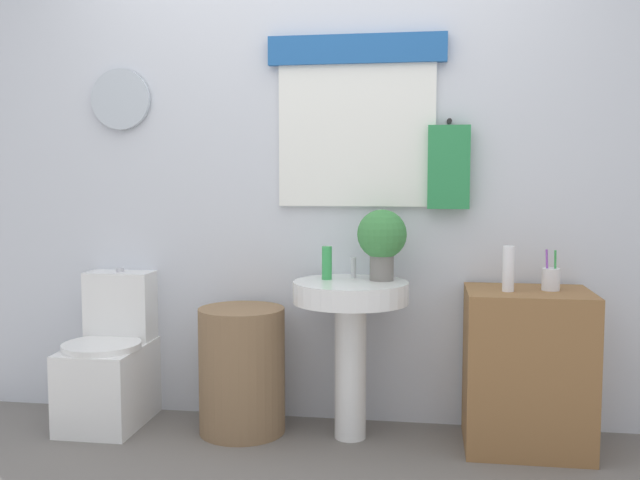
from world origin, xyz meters
name	(u,v)px	position (x,y,z in m)	size (l,w,h in m)	color
back_wall	(315,164)	(0.00, 1.15, 1.31)	(4.40, 0.18, 2.60)	silver
toilet	(111,365)	(-1.00, 0.88, 0.29)	(0.38, 0.51, 0.77)	white
laundry_hamper	(242,370)	(-0.31, 0.85, 0.30)	(0.42, 0.42, 0.61)	#846647
pedestal_sink	(351,318)	(0.22, 0.85, 0.58)	(0.54, 0.54, 0.75)	white
faucet	(353,268)	(0.22, 0.97, 0.80)	(0.03, 0.03, 0.10)	silver
wooden_cabinet	(527,369)	(1.03, 0.85, 0.36)	(0.55, 0.44, 0.73)	olive
soap_bottle	(327,263)	(0.10, 0.90, 0.83)	(0.05, 0.05, 0.16)	green
potted_plant	(382,238)	(0.36, 0.91, 0.95)	(0.23, 0.23, 0.34)	slate
lotion_bottle	(508,269)	(0.93, 0.81, 0.83)	(0.05, 0.05, 0.20)	white
toothbrush_cup	(551,279)	(1.12, 0.87, 0.78)	(0.08, 0.08, 0.18)	silver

